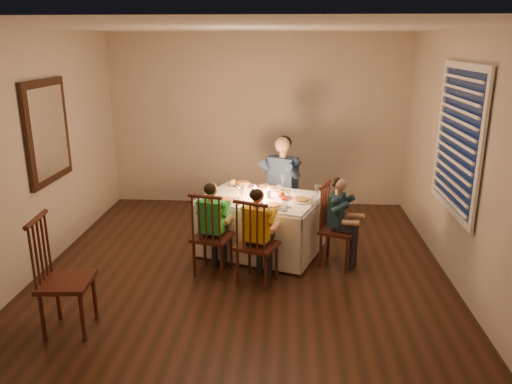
# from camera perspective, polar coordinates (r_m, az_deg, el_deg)

# --- Properties ---
(ground) EXTENTS (5.00, 5.00, 0.00)m
(ground) POSITION_cam_1_polar(r_m,az_deg,el_deg) (5.66, -1.48, -9.02)
(ground) COLOR black
(ground) RESTS_ON ground
(wall_left) EXTENTS (0.02, 5.00, 2.60)m
(wall_left) POSITION_cam_1_polar(r_m,az_deg,el_deg) (5.87, -24.06, 3.90)
(wall_left) COLOR #BBAE9F
(wall_left) RESTS_ON ground
(wall_right) EXTENTS (0.02, 5.00, 2.60)m
(wall_right) POSITION_cam_1_polar(r_m,az_deg,el_deg) (5.49, 22.52, 3.26)
(wall_right) COLOR #BBAE9F
(wall_right) RESTS_ON ground
(wall_back) EXTENTS (4.50, 0.02, 2.60)m
(wall_back) POSITION_cam_1_polar(r_m,az_deg,el_deg) (7.67, 0.15, 8.12)
(wall_back) COLOR #BBAE9F
(wall_back) RESTS_ON ground
(ceiling) EXTENTS (5.00, 5.00, 0.00)m
(ceiling) POSITION_cam_1_polar(r_m,az_deg,el_deg) (5.09, -1.71, 18.32)
(ceiling) COLOR white
(ceiling) RESTS_ON wall_back
(dining_table) EXTENTS (1.59, 1.36, 0.67)m
(dining_table) POSITION_cam_1_polar(r_m,az_deg,el_deg) (5.97, 0.54, -2.40)
(dining_table) COLOR silver
(dining_table) RESTS_ON ground
(chair_adult) EXTENTS (0.53, 0.52, 0.96)m
(chair_adult) POSITION_cam_1_polar(r_m,az_deg,el_deg) (6.82, 2.88, -4.39)
(chair_adult) COLOR #37170F
(chair_adult) RESTS_ON ground
(chair_near_left) EXTENTS (0.47, 0.45, 0.96)m
(chair_near_left) POSITION_cam_1_polar(r_m,az_deg,el_deg) (5.65, -4.89, -9.14)
(chair_near_left) COLOR #37170F
(chair_near_left) RESTS_ON ground
(chair_near_right) EXTENTS (0.50, 0.49, 0.96)m
(chair_near_right) POSITION_cam_1_polar(r_m,az_deg,el_deg) (5.42, 0.13, -10.27)
(chair_near_right) COLOR #37170F
(chair_near_right) RESTS_ON ground
(chair_end) EXTENTS (0.49, 0.50, 0.96)m
(chair_end) POSITION_cam_1_polar(r_m,az_deg,el_deg) (5.89, 9.16, -8.16)
(chair_end) COLOR #37170F
(chair_end) RESTS_ON ground
(chair_extra) EXTENTS (0.46, 0.47, 1.07)m
(chair_extra) POSITION_cam_1_polar(r_m,az_deg,el_deg) (4.91, -20.25, -14.54)
(chair_extra) COLOR #37170F
(chair_extra) RESTS_ON ground
(adult) EXTENTS (0.64, 0.62, 1.30)m
(adult) POSITION_cam_1_polar(r_m,az_deg,el_deg) (6.82, 2.88, -4.39)
(adult) COLOR navy
(adult) RESTS_ON ground
(child_green) EXTENTS (0.40, 0.38, 1.04)m
(child_green) POSITION_cam_1_polar(r_m,az_deg,el_deg) (5.65, -4.89, -9.14)
(child_green) COLOR green
(child_green) RESTS_ON ground
(child_yellow) EXTENTS (0.43, 0.42, 1.05)m
(child_yellow) POSITION_cam_1_polar(r_m,az_deg,el_deg) (5.42, 0.13, -10.27)
(child_yellow) COLOR gold
(child_yellow) RESTS_ON ground
(child_teal) EXTENTS (0.40, 0.42, 1.04)m
(child_teal) POSITION_cam_1_polar(r_m,az_deg,el_deg) (5.89, 9.16, -8.16)
(child_teal) COLOR #193540
(child_teal) RESTS_ON ground
(setting_adult) EXTENTS (0.33, 0.33, 0.02)m
(setting_adult) POSITION_cam_1_polar(r_m,az_deg,el_deg) (6.18, 1.44, 0.35)
(setting_adult) COLOR silver
(setting_adult) RESTS_ON dining_table
(setting_green) EXTENTS (0.33, 0.33, 0.02)m
(setting_green) POSITION_cam_1_polar(r_m,az_deg,el_deg) (5.74, -3.42, -0.99)
(setting_green) COLOR silver
(setting_green) RESTS_ON dining_table
(setting_yellow) EXTENTS (0.33, 0.33, 0.02)m
(setting_yellow) POSITION_cam_1_polar(r_m,az_deg,el_deg) (5.55, 1.91, -1.63)
(setting_yellow) COLOR silver
(setting_yellow) RESTS_ON dining_table
(setting_teal) EXTENTS (0.33, 0.33, 0.02)m
(setting_teal) POSITION_cam_1_polar(r_m,az_deg,el_deg) (5.76, 5.24, -0.98)
(setting_teal) COLOR silver
(setting_teal) RESTS_ON dining_table
(candle_left) EXTENTS (0.06, 0.06, 0.10)m
(candle_left) POSITION_cam_1_polar(r_m,az_deg,el_deg) (5.92, -0.11, -0.01)
(candle_left) COLOR white
(candle_left) RESTS_ON dining_table
(candle_right) EXTENTS (0.06, 0.06, 0.10)m
(candle_right) POSITION_cam_1_polar(r_m,az_deg,el_deg) (5.86, 1.43, -0.19)
(candle_right) COLOR white
(candle_right) RESTS_ON dining_table
(squash) EXTENTS (0.09, 0.09, 0.09)m
(squash) POSITION_cam_1_polar(r_m,az_deg,el_deg) (6.33, -2.66, 1.07)
(squash) COLOR yellow
(squash) RESTS_ON dining_table
(orange_fruit) EXTENTS (0.08, 0.08, 0.08)m
(orange_fruit) POSITION_cam_1_polar(r_m,az_deg,el_deg) (5.85, 2.91, -0.32)
(orange_fruit) COLOR #E85013
(orange_fruit) RESTS_ON dining_table
(serving_bowl) EXTENTS (0.26, 0.26, 0.05)m
(serving_bowl) POSITION_cam_1_polar(r_m,az_deg,el_deg) (6.29, -1.57, 0.79)
(serving_bowl) COLOR silver
(serving_bowl) RESTS_ON dining_table
(wall_mirror) EXTENTS (0.06, 0.95, 1.15)m
(wall_mirror) POSITION_cam_1_polar(r_m,az_deg,el_deg) (6.08, -22.73, 6.39)
(wall_mirror) COLOR black
(wall_mirror) RESTS_ON wall_left
(window_blinds) EXTENTS (0.07, 1.34, 1.54)m
(window_blinds) POSITION_cam_1_polar(r_m,az_deg,el_deg) (5.53, 22.00, 5.54)
(window_blinds) COLOR black
(window_blinds) RESTS_ON wall_right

